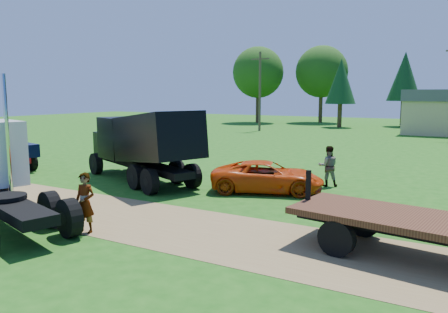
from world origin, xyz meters
The scene contains 7 objects.
ground centered at (0.00, 0.00, 0.00)m, with size 140.00×140.00×0.00m, color #1A5612.
dirt_track centered at (0.00, 0.00, 0.01)m, with size 120.00×4.20×0.01m, color olive.
black_dump_truck centered at (-6.19, 5.14, 1.95)m, with size 8.23×5.30×3.55m.
orange_pickup centered at (-0.09, 6.10, 0.67)m, with size 2.24×4.86×1.35m, color #D44009.
spectator_a centered at (-2.63, -1.87, 0.94)m, with size 0.68×0.45×1.87m, color #999999.
spectator_b centered at (1.86, 8.58, 0.94)m, with size 0.91×0.71×1.88m, color #999999.
tan_shed centered at (4.00, 40.00, 2.42)m, with size 6.20×5.40×4.70m.
Camera 1 is at (7.52, -11.06, 4.24)m, focal length 35.00 mm.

